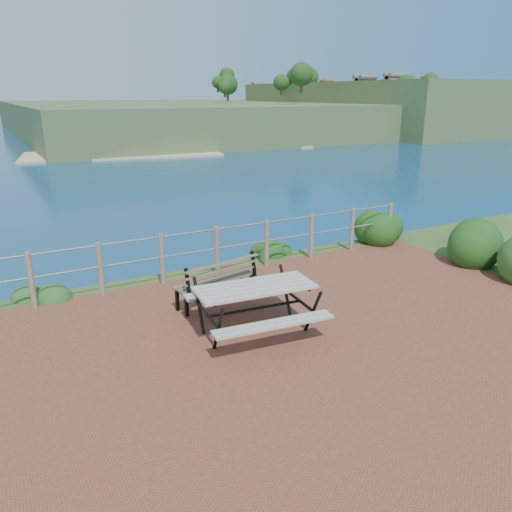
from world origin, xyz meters
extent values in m
cube|color=brown|center=(0.00, 0.00, 0.00)|extent=(10.00, 7.00, 0.12)
cylinder|color=#6B5B4C|center=(-3.45, 3.35, 0.52)|extent=(0.10, 0.10, 1.00)
cylinder|color=#6B5B4C|center=(-2.30, 3.35, 0.52)|extent=(0.10, 0.10, 1.00)
cylinder|color=#6B5B4C|center=(-1.15, 3.35, 0.52)|extent=(0.10, 0.10, 1.00)
cylinder|color=#6B5B4C|center=(0.00, 3.35, 0.52)|extent=(0.10, 0.10, 1.00)
cylinder|color=#6B5B4C|center=(1.15, 3.35, 0.52)|extent=(0.10, 0.10, 1.00)
cylinder|color=#6B5B4C|center=(2.30, 3.35, 0.52)|extent=(0.10, 0.10, 1.00)
cylinder|color=#6B5B4C|center=(3.45, 3.35, 0.52)|extent=(0.10, 0.10, 1.00)
cylinder|color=#6B5B4C|center=(4.60, 3.35, 0.52)|extent=(0.10, 0.10, 1.00)
cylinder|color=slate|center=(0.00, 3.35, 0.97)|extent=(9.40, 0.04, 0.04)
cylinder|color=slate|center=(0.00, 3.35, 0.57)|extent=(9.40, 0.04, 0.04)
cube|color=#3E5A2D|center=(140.00, 210.00, -6.00)|extent=(260.00, 180.00, 12.00)
cube|color=#3E5A2D|center=(200.00, 170.00, -2.00)|extent=(160.00, 120.00, 20.00)
cube|color=beige|center=(130.00, 125.00, -11.75)|extent=(209.53, 114.73, 0.50)
cube|color=#9F9C8F|center=(-0.58, 0.72, 0.76)|extent=(1.86, 0.92, 0.04)
cube|color=#9F9C8F|center=(-0.58, 0.72, 0.46)|extent=(1.81, 0.44, 0.04)
cube|color=#9F9C8F|center=(-0.58, 0.72, 0.46)|extent=(1.81, 0.44, 0.04)
cylinder|color=black|center=(-0.58, 0.72, 0.41)|extent=(1.54, 0.20, 0.04)
cube|color=brown|center=(-0.63, 2.05, 0.44)|extent=(1.55, 0.68, 0.03)
cube|color=brown|center=(-0.63, 2.05, 0.70)|extent=(1.50, 0.42, 0.34)
cube|color=black|center=(-0.63, 2.05, 0.23)|extent=(0.06, 0.07, 0.42)
cube|color=black|center=(-0.63, 2.05, 0.23)|extent=(0.06, 0.07, 0.42)
cube|color=black|center=(-0.63, 2.05, 0.23)|extent=(0.06, 0.07, 0.42)
cube|color=black|center=(-0.63, 2.05, 0.23)|extent=(0.06, 0.07, 0.42)
ellipsoid|color=#183F13|center=(5.26, 1.66, 0.00)|extent=(1.23, 1.23, 1.75)
ellipsoid|color=#183F13|center=(4.64, 3.52, 0.00)|extent=(1.02, 1.02, 1.45)
ellipsoid|color=#204E1D|center=(-3.31, 3.85, 0.00)|extent=(0.74, 0.74, 0.47)
ellipsoid|color=#183F13|center=(1.83, 4.15, 0.00)|extent=(0.81, 0.81, 0.56)
camera|label=1|loc=(-3.93, -5.38, 3.52)|focal=35.00mm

